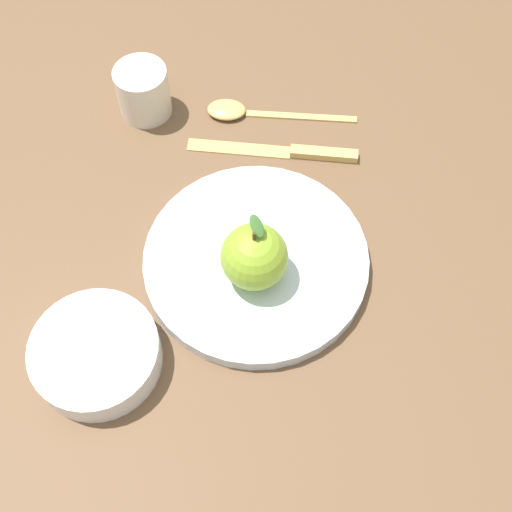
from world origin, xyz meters
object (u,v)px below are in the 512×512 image
at_px(apple, 254,257).
at_px(knife, 288,151).
at_px(side_bowl, 95,353).
at_px(dinner_plate, 256,260).
at_px(spoon, 245,111).
at_px(cup, 143,89).

xyz_separation_m(apple, knife, (0.18, 0.00, -0.05)).
bearing_deg(side_bowl, apple, -45.77).
relative_size(dinner_plate, side_bowl, 1.90).
relative_size(apple, spoon, 0.44).
distance_m(knife, spoon, 0.08).
distance_m(side_bowl, cup, 0.33).
bearing_deg(dinner_plate, spoon, 17.83).
xyz_separation_m(side_bowl, cup, (0.33, 0.06, 0.01)).
bearing_deg(knife, apple, -179.05).
bearing_deg(knife, side_bowl, 157.45).
height_order(side_bowl, cup, cup).
xyz_separation_m(side_bowl, knife, (0.30, -0.13, -0.02)).
relative_size(side_bowl, spoon, 0.68).
height_order(dinner_plate, apple, apple).
height_order(dinner_plate, spoon, dinner_plate).
bearing_deg(knife, spoon, 54.50).
xyz_separation_m(cup, spoon, (0.02, -0.12, -0.03)).
height_order(dinner_plate, knife, dinner_plate).
distance_m(dinner_plate, apple, 0.05).
bearing_deg(apple, spoon, 17.11).
xyz_separation_m(dinner_plate, apple, (-0.02, -0.00, 0.04)).
distance_m(apple, knife, 0.18).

